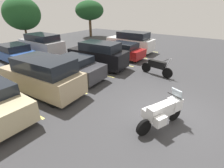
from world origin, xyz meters
name	(u,v)px	position (x,y,z in m)	size (l,w,h in m)	color
ground	(170,115)	(0.00, 0.00, -0.05)	(44.00, 44.00, 0.10)	#38383A
motorcycle_touring	(163,112)	(-0.99, 0.07, 0.66)	(2.13, 1.21, 1.43)	black
motorcycle_second	(157,67)	(4.03, 2.16, 0.59)	(0.66, 2.28, 1.34)	black
parking_stripes	(39,92)	(-1.97, 6.57, 0.00)	(24.12, 4.68, 0.01)	#EAE066
car_tan	(43,76)	(-1.76, 6.22, 0.96)	(2.09, 4.73, 1.95)	tan
car_charcoal	(70,67)	(0.52, 6.63, 0.71)	(1.92, 4.73, 1.46)	#38383D
car_black	(98,55)	(3.14, 6.40, 0.94)	(2.08, 4.51, 1.90)	black
car_red	(121,50)	(6.25, 6.36, 0.69)	(1.97, 4.46, 1.39)	maroon
car_white	(131,42)	(8.82, 6.72, 0.97)	(1.92, 4.65, 1.97)	white
car_far_blue	(14,53)	(0.43, 13.31, 0.69)	(2.12, 4.71, 1.42)	#2D519E
car_far_silver	(42,44)	(3.10, 13.24, 0.95)	(2.02, 4.68, 1.91)	#B7B7BC
tree_far_right	(22,14)	(5.90, 20.57, 3.40)	(4.40, 4.40, 5.35)	#4C3823
tree_far_left	(89,10)	(13.73, 16.34, 3.67)	(4.11, 4.11, 5.03)	#4C3823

